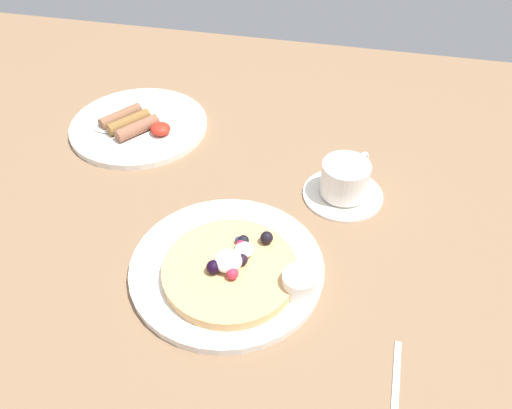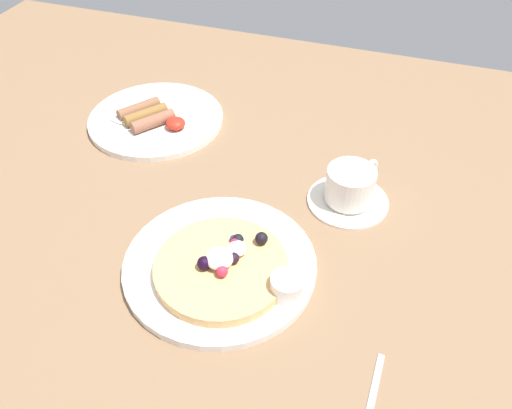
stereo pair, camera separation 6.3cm
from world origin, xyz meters
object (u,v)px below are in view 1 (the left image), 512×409
pancake_plate (227,267)px  breakfast_plate (139,126)px  coffee_saucer (343,193)px  coffee_cup (346,177)px  syrup_ramekin (299,283)px

pancake_plate → breakfast_plate: bearing=129.8°
pancake_plate → coffee_saucer: pancake_plate is taller
pancake_plate → coffee_cup: 24.70cm
syrup_ramekin → breakfast_plate: (-36.00, 32.89, -2.27)cm
coffee_cup → syrup_ramekin: bearing=-100.3°
pancake_plate → syrup_ramekin: syrup_ramekin is taller
pancake_plate → coffee_cup: size_ratio=2.72×
breakfast_plate → coffee_saucer: breakfast_plate is taller
coffee_saucer → breakfast_plate: bearing=164.6°
coffee_saucer → coffee_cup: 3.31cm
breakfast_plate → coffee_cup: bearing=-15.1°
syrup_ramekin → coffee_saucer: size_ratio=0.35×
pancake_plate → coffee_cup: coffee_cup is taller
pancake_plate → coffee_saucer: size_ratio=2.09×
syrup_ramekin → coffee_saucer: syrup_ramekin is taller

